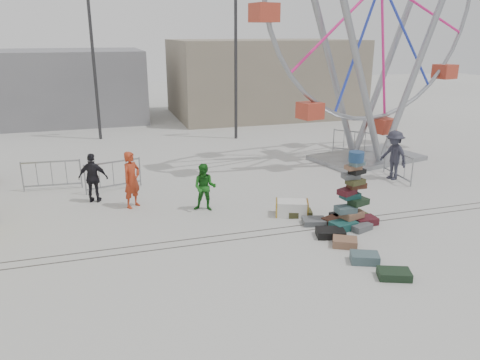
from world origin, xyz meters
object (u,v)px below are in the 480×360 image
object	(u,v)px
lamp_post_left	(95,53)
pedestrian_black	(93,178)
barricade_wheel_back	(354,142)
pedestrian_green	(205,187)
ferris_wheel	(379,6)
barricade_dummy_c	(113,176)
pedestrian_red	(132,180)
lamp_post_right	(237,53)
barricade_wheel_front	(398,165)
barricade_dummy_b	(52,175)
pedestrian_grey	(394,155)
suitcase_tower	(351,205)
steamer_trunk	(292,208)

from	to	relation	value
lamp_post_left	pedestrian_black	xyz separation A→B (m)	(-0.47, -10.08, -3.64)
barricade_wheel_back	pedestrian_green	size ratio (longest dim) A/B	1.30
ferris_wheel	barricade_dummy_c	world-z (taller)	ferris_wheel
pedestrian_red	pedestrian_black	bearing A→B (deg)	102.98
lamp_post_left	lamp_post_right	bearing A→B (deg)	-15.95
pedestrian_green	barricade_wheel_back	bearing A→B (deg)	54.76
lamp_post_left	ferris_wheel	xyz separation A→B (m)	(11.27, -7.97, 2.03)
lamp_post_left	ferris_wheel	bearing A→B (deg)	-35.28
lamp_post_right	barricade_wheel_front	size ratio (longest dim) A/B	4.00
barricade_dummy_c	barricade_wheel_front	size ratio (longest dim) A/B	1.00
barricade_dummy_b	pedestrian_grey	xyz separation A→B (m)	(12.55, -2.48, 0.41)
barricade_wheel_front	pedestrian_green	bearing A→B (deg)	102.76
pedestrian_red	suitcase_tower	bearing A→B (deg)	-70.63
lamp_post_right	pedestrian_green	size ratio (longest dim) A/B	5.19
steamer_trunk	barricade_dummy_c	bearing A→B (deg)	162.69
pedestrian_black	suitcase_tower	bearing A→B (deg)	166.52
barricade_dummy_c	pedestrian_red	size ratio (longest dim) A/B	1.08
pedestrian_black	steamer_trunk	bearing A→B (deg)	169.37
barricade_dummy_b	barricade_dummy_c	size ratio (longest dim) A/B	1.00
steamer_trunk	pedestrian_red	xyz separation A→B (m)	(-4.67, 2.22, 0.70)
pedestrian_red	steamer_trunk	bearing A→B (deg)	-66.59
barricade_wheel_back	pedestrian_red	distance (m)	11.32
lamp_post_left	pedestrian_green	xyz separation A→B (m)	(2.92, -11.94, -3.71)
lamp_post_left	barricade_dummy_c	size ratio (longest dim) A/B	4.00
suitcase_tower	barricade_dummy_b	size ratio (longest dim) A/B	1.12
lamp_post_right	pedestrian_black	world-z (taller)	lamp_post_right
ferris_wheel	barricade_wheel_back	bearing A→B (deg)	78.02
lamp_post_right	pedestrian_green	bearing A→B (deg)	-112.32
steamer_trunk	barricade_dummy_c	distance (m)	6.66
suitcase_tower	pedestrian_grey	bearing A→B (deg)	32.80
lamp_post_right	steamer_trunk	distance (m)	12.06
lamp_post_right	pedestrian_grey	xyz separation A→B (m)	(3.64, -8.80, -3.52)
barricade_dummy_b	barricade_dummy_c	bearing A→B (deg)	-13.58
barricade_dummy_c	pedestrian_red	distance (m)	2.04
lamp_post_left	pedestrian_grey	xyz separation A→B (m)	(10.64, -10.80, -3.52)
barricade_wheel_back	lamp_post_left	bearing A→B (deg)	-165.80
barricade_dummy_b	barricade_dummy_c	distance (m)	2.23
lamp_post_left	steamer_trunk	size ratio (longest dim) A/B	7.98
pedestrian_green	pedestrian_grey	bearing A→B (deg)	31.66
lamp_post_right	barricade_dummy_b	bearing A→B (deg)	-144.68
barricade_dummy_b	pedestrian_black	xyz separation A→B (m)	(1.45, -1.77, 0.29)
lamp_post_left	barricade_wheel_front	world-z (taller)	lamp_post_left
steamer_trunk	lamp_post_right	bearing A→B (deg)	103.23
steamer_trunk	barricade_dummy_b	bearing A→B (deg)	167.78
pedestrian_red	pedestrian_black	distance (m)	1.48
lamp_post_left	barricade_dummy_c	world-z (taller)	lamp_post_left
lamp_post_right	suitcase_tower	size ratio (longest dim) A/B	3.56
pedestrian_green	ferris_wheel	bearing A→B (deg)	48.70
lamp_post_right	pedestrian_grey	size ratio (longest dim) A/B	4.18
pedestrian_red	barricade_dummy_b	bearing A→B (deg)	93.97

